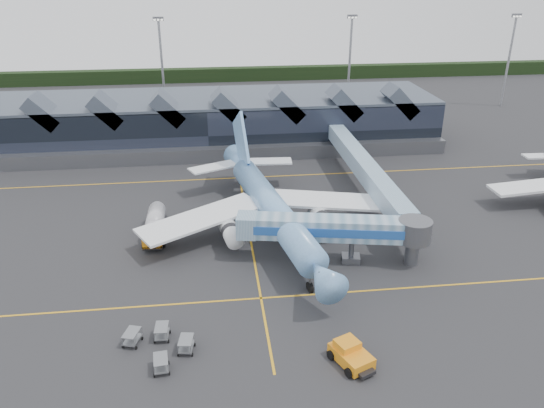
{
  "coord_description": "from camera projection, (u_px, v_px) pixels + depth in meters",
  "views": [
    {
      "loc": [
        -4.66,
        -56.44,
        33.64
      ],
      "look_at": [
        2.9,
        5.75,
        5.0
      ],
      "focal_mm": 35.0,
      "sensor_mm": 36.0,
      "label": 1
    }
  ],
  "objects": [
    {
      "name": "ground",
      "position": [
        254.0,
        261.0,
        65.45
      ],
      "size": [
        260.0,
        260.0,
        0.0
      ],
      "primitive_type": "plane",
      "color": "#2A2A2C",
      "rests_on": "ground"
    },
    {
      "name": "taxi_stripes",
      "position": [
        248.0,
        225.0,
        74.47
      ],
      "size": [
        120.0,
        60.0,
        0.01
      ],
      "color": "gold",
      "rests_on": "ground"
    },
    {
      "name": "tree_line_far",
      "position": [
        222.0,
        74.0,
        163.93
      ],
      "size": [
        260.0,
        4.0,
        4.0
      ],
      "primitive_type": "cube",
      "color": "black",
      "rests_on": "ground"
    },
    {
      "name": "terminal",
      "position": [
        207.0,
        121.0,
        105.61
      ],
      "size": [
        90.0,
        22.25,
        12.52
      ],
      "color": "black",
      "rests_on": "ground"
    },
    {
      "name": "light_masts",
      "position": [
        321.0,
        65.0,
        119.26
      ],
      "size": [
        132.4,
        42.56,
        22.45
      ],
      "color": "gray",
      "rests_on": "ground"
    },
    {
      "name": "main_airliner",
      "position": [
        270.0,
        205.0,
        71.27
      ],
      "size": [
        35.65,
        41.51,
        13.38
      ],
      "rotation": [
        0.0,
        0.0,
        0.18
      ],
      "color": "#689BD3",
      "rests_on": "ground"
    },
    {
      "name": "jet_bridge",
      "position": [
        345.0,
        230.0,
        63.67
      ],
      "size": [
        23.17,
        7.53,
        5.98
      ],
      "rotation": [
        0.0,
        0.0,
        -0.19
      ],
      "color": "#6992AF",
      "rests_on": "ground"
    },
    {
      "name": "fuel_truck",
      "position": [
        155.0,
        224.0,
        70.72
      ],
      "size": [
        2.99,
        9.92,
        3.32
      ],
      "rotation": [
        0.0,
        0.0,
        -0.01
      ],
      "color": "black",
      "rests_on": "ground"
    },
    {
      "name": "pushback_tug",
      "position": [
        351.0,
        355.0,
        48.51
      ],
      "size": [
        4.12,
        5.04,
        2.03
      ],
      "rotation": [
        0.0,
        0.0,
        0.41
      ],
      "color": "orange",
      "rests_on": "ground"
    },
    {
      "name": "baggage_carts",
      "position": [
        160.0,
        344.0,
        50.09
      ],
      "size": [
        6.96,
        6.66,
        1.39
      ],
      "rotation": [
        0.0,
        0.0,
        -0.15
      ],
      "color": "gray",
      "rests_on": "ground"
    }
  ]
}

